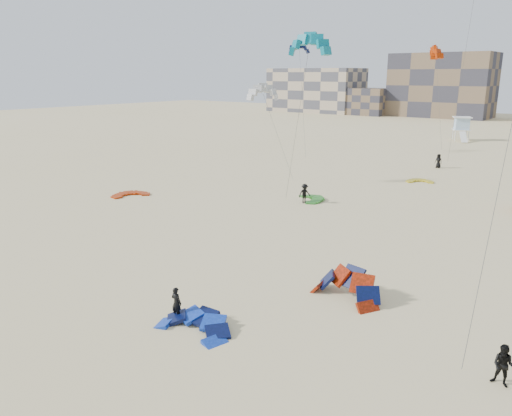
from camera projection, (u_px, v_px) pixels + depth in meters
The scene contains 18 objects.
ground at pixel (164, 304), 27.13m from camera, with size 320.00×320.00×0.00m, color beige.
kite_ground_blue at pixel (194, 330), 24.37m from camera, with size 3.89×3.95×1.19m, color blue, non-canonical shape.
kite_ground_orange at pixel (345, 298), 27.80m from camera, with size 4.25×3.31×2.69m, color red, non-canonical shape.
kite_ground_red at pixel (131, 196), 51.37m from camera, with size 3.45×3.65×0.43m, color #B62E01, non-canonical shape.
kite_ground_green at pixel (311, 200), 49.61m from camera, with size 3.28×3.47×0.55m, color #1E792A, non-canonical shape.
kite_ground_yellow at pixel (420, 182), 57.80m from camera, with size 2.74×2.87×0.43m, color #C1C813, non-canonical shape.
kitesurfer_main at pixel (176, 303), 25.34m from camera, with size 0.62×0.40×1.69m, color black.
kitesurfer_b at pixel (504, 366), 19.80m from camera, with size 0.86×0.67×1.77m, color black.
kitesurfer_c at pixel (305, 193), 48.17m from camera, with size 1.22×0.70×1.90m, color black.
kitesurfer_e at pixel (438, 161), 66.35m from camera, with size 0.91×0.59×1.87m, color black.
kite_fly_teal_a at pixel (309, 47), 41.48m from camera, with size 4.27×4.16×14.60m.
kite_fly_grey at pixel (263, 94), 55.41m from camera, with size 7.13×4.78×10.20m.
kite_fly_navy at pixel (299, 49), 76.23m from camera, with size 9.67×11.32×16.22m.
kite_fly_red at pixel (436, 54), 71.87m from camera, with size 5.12×5.07×15.46m.
lifeguard_tower_far at pixel (461, 129), 93.96m from camera, with size 4.16×6.57×4.39m.
condo_west_a at pixel (316, 90), 165.87m from camera, with size 30.00×15.00×14.00m, color tan.
condo_west_b at pixel (442, 85), 144.59m from camera, with size 28.00×14.00×18.00m, color brown.
condo_fill_left at pixel (368, 102), 153.22m from camera, with size 12.00×10.00×8.00m, color brown.
Camera 1 is at (19.27, -16.48, 12.07)m, focal length 35.00 mm.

